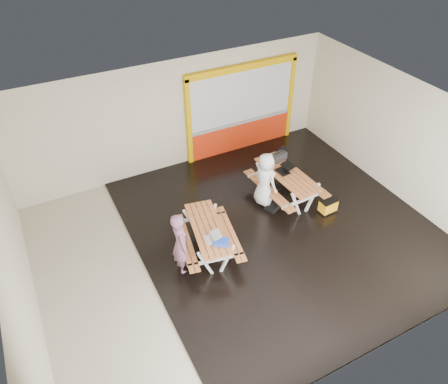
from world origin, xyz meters
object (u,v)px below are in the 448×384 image
laptop_left (212,238)px  toolbox (279,157)px  blue_pouch (221,242)px  fluke_bag (328,206)px  person_left (181,244)px  laptop_right (285,169)px  picnic_table_left (208,233)px  person_right (265,180)px  backpack (283,154)px  dark_case (273,206)px  picnic_table_right (286,179)px

laptop_left → toolbox: toolbox is taller
blue_pouch → fluke_bag: size_ratio=0.67×
person_left → laptop_right: 3.95m
blue_pouch → picnic_table_left: bearing=95.1°
picnic_table_left → laptop_right: bearing=19.7°
laptop_left → person_right: bearing=30.3°
backpack → dark_case: backpack is taller
laptop_left → laptop_right: 3.34m
toolbox → picnic_table_left: bearing=-152.5°
picnic_table_right → person_right: 0.77m
backpack → blue_pouch: bearing=-143.2°
picnic_table_right → person_left: bearing=-162.8°
person_left → backpack: bearing=-54.8°
laptop_right → blue_pouch: (-2.87, -1.69, -0.07)m
picnic_table_left → backpack: bearing=28.8°
toolbox → dark_case: bearing=-127.6°
picnic_table_right → person_right: person_right is taller
person_right → laptop_left: size_ratio=3.89×
person_left → person_right: size_ratio=1.07×
toolbox → dark_case: size_ratio=1.15×
person_right → dark_case: 0.84m
person_left → picnic_table_left: bearing=-64.8°
laptop_right → toolbox: 0.60m
picnic_table_right → backpack: 1.10m
person_left → laptop_left: 0.75m
picnic_table_left → fluke_bag: (3.61, -0.21, -0.37)m
laptop_right → toolbox: size_ratio=0.95×
person_right → laptop_right: size_ratio=3.32×
picnic_table_right → laptop_left: laptop_left is taller
backpack → person_left: bearing=-153.4°
person_right → blue_pouch: 2.65m
laptop_left → fluke_bag: size_ratio=0.81×
dark_case → fluke_bag: bearing=-33.1°
person_left → laptop_left: size_ratio=4.16×
picnic_table_right → fluke_bag: 1.38m
blue_pouch → backpack: bearing=36.8°
picnic_table_left → blue_pouch: bearing=-84.9°
picnic_table_right → person_right: (-0.73, -0.01, 0.24)m
laptop_right → person_right: bearing=-169.4°
laptop_right → fluke_bag: laptop_right is taller
toolbox → dark_case: (-0.76, -0.99, -0.85)m
picnic_table_left → laptop_left: 0.49m
blue_pouch → fluke_bag: bearing=6.9°
backpack → person_right: bearing=-141.7°
laptop_left → backpack: size_ratio=0.85×
blue_pouch → dark_case: size_ratio=0.77×
person_left → laptop_left: bearing=-95.2°
picnic_table_right → blue_pouch: size_ratio=6.71×
person_left → toolbox: 4.33m
picnic_table_right → blue_pouch: 3.28m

